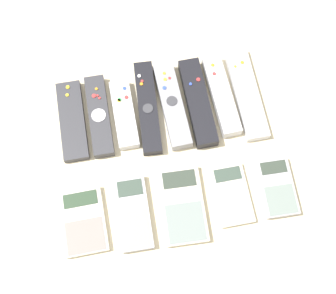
% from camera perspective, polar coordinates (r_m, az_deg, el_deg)
% --- Properties ---
extents(ground_plane, '(3.00, 3.00, 0.00)m').
position_cam_1_polar(ground_plane, '(0.99, 0.32, -1.89)').
color(ground_plane, beige).
extents(remote_0, '(0.05, 0.18, 0.02)m').
position_cam_1_polar(remote_0, '(1.03, -11.58, 3.16)').
color(remote_0, '#333338').
rests_on(remote_0, ground_plane).
extents(remote_1, '(0.05, 0.19, 0.02)m').
position_cam_1_polar(remote_1, '(1.02, -8.40, 3.78)').
color(remote_1, '#333338').
rests_on(remote_1, ground_plane).
extents(remote_2, '(0.04, 0.16, 0.02)m').
position_cam_1_polar(remote_2, '(1.02, -5.36, 4.00)').
color(remote_2, silver).
rests_on(remote_2, ground_plane).
extents(remote_3, '(0.05, 0.22, 0.02)m').
position_cam_1_polar(remote_3, '(1.02, -2.49, 4.86)').
color(remote_3, black).
rests_on(remote_3, ground_plane).
extents(remote_4, '(0.05, 0.20, 0.03)m').
position_cam_1_polar(remote_4, '(1.02, 0.52, 5.11)').
color(remote_4, gray).
rests_on(remote_4, ground_plane).
extents(remote_5, '(0.05, 0.20, 0.03)m').
position_cam_1_polar(remote_5, '(1.02, 3.65, 5.45)').
color(remote_5, black).
rests_on(remote_5, ground_plane).
extents(remote_6, '(0.05, 0.19, 0.03)m').
position_cam_1_polar(remote_6, '(1.04, 6.50, 6.31)').
color(remote_6, silver).
rests_on(remote_6, ground_plane).
extents(remote_7, '(0.05, 0.22, 0.02)m').
position_cam_1_polar(remote_7, '(1.05, 9.54, 6.43)').
color(remote_7, silver).
rests_on(remote_7, ground_plane).
extents(calculator_0, '(0.09, 0.13, 0.02)m').
position_cam_1_polar(calculator_0, '(0.96, -10.24, -8.93)').
color(calculator_0, beige).
rests_on(calculator_0, ground_plane).
extents(calculator_1, '(0.07, 0.15, 0.02)m').
position_cam_1_polar(calculator_1, '(0.95, -4.22, -8.06)').
color(calculator_1, '#B2B2B7').
rests_on(calculator_1, ground_plane).
extents(calculator_2, '(0.09, 0.16, 0.02)m').
position_cam_1_polar(calculator_2, '(0.95, 1.82, -7.13)').
color(calculator_2, beige).
rests_on(calculator_2, ground_plane).
extents(calculator_3, '(0.07, 0.13, 0.01)m').
position_cam_1_polar(calculator_3, '(0.97, 7.80, -5.80)').
color(calculator_3, beige).
rests_on(calculator_3, ground_plane).
extents(calculator_4, '(0.07, 0.12, 0.02)m').
position_cam_1_polar(calculator_4, '(0.99, 13.16, -4.83)').
color(calculator_4, '#B2B2B7').
rests_on(calculator_4, ground_plane).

